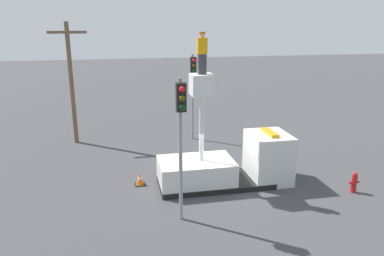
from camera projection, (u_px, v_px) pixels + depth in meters
ground_plane at (215, 184)px, 17.36m from camera, size 120.00×120.00×0.00m
bucket_truck at (229, 164)px, 17.22m from camera, size 6.07×2.23×5.13m
worker at (202, 53)px, 15.56m from camera, size 0.40×0.26×1.75m
traffic_light_pole at (181, 123)px, 13.14m from camera, size 0.34×0.57×5.44m
traffic_light_across at (193, 80)px, 22.82m from camera, size 0.34×0.57×5.36m
fire_hydrant at (354, 183)px, 16.45m from camera, size 0.48×0.24×0.94m
traffic_cone_rear at (140, 179)px, 17.24m from camera, size 0.47×0.47×0.58m
utility_pole at (71, 79)px, 22.22m from camera, size 2.20×0.26×7.26m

